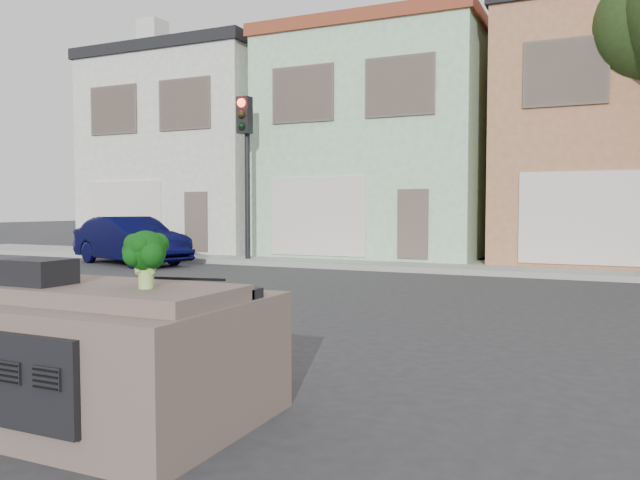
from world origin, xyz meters
The scene contains 11 objects.
ground_plane centered at (0.00, 0.00, 0.00)m, with size 120.00×120.00×0.00m, color #303033.
sidewalk centered at (0.00, 10.50, 0.07)m, with size 40.00×3.00×0.15m, color gray.
townhouse_white centered at (-11.00, 14.50, 3.77)m, with size 7.20×8.20×7.55m, color silver.
townhouse_mint centered at (-3.50, 14.50, 3.77)m, with size 7.20×8.20×7.55m, color #A7D4A8.
townhouse_tan centered at (4.00, 14.50, 3.77)m, with size 7.20×8.20×7.55m, color #AB714D.
navy_sedan centered at (-9.60, 7.92, 0.00)m, with size 1.53×4.38×1.44m, color black.
traffic_signal centered at (-6.50, 9.50, 2.55)m, with size 0.40×0.40×5.10m, color black.
car_dashboard centered at (0.00, -3.00, 0.56)m, with size 2.00×1.80×1.12m, color brown.
instrument_hump centered at (-0.58, -3.35, 1.22)m, with size 0.48×0.38×0.20m, color black.
wiper_arm centered at (0.28, -2.62, 1.13)m, with size 0.70×0.03×0.02m, color black.
broccoli centered at (0.35, -3.20, 1.34)m, with size 0.36×0.36×0.44m, color black.
Camera 1 is at (3.44, -6.85, 1.72)m, focal length 35.00 mm.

